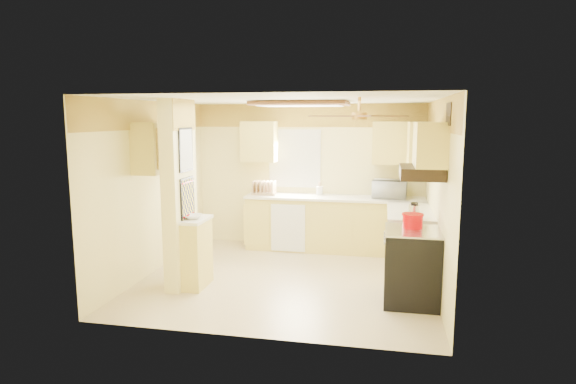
% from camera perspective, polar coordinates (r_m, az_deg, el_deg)
% --- Properties ---
extents(floor, '(4.00, 4.00, 0.00)m').
position_cam_1_polar(floor, '(6.95, -0.08, -10.20)').
color(floor, beige).
rests_on(floor, ground).
extents(ceiling, '(4.00, 4.00, 0.00)m').
position_cam_1_polar(ceiling, '(6.57, -0.08, 10.88)').
color(ceiling, white).
rests_on(ceiling, wall_back).
extents(wall_back, '(4.00, 0.00, 4.00)m').
position_cam_1_polar(wall_back, '(8.50, 2.47, 1.95)').
color(wall_back, '#F9EA98').
rests_on(wall_back, floor).
extents(wall_front, '(4.00, 0.00, 4.00)m').
position_cam_1_polar(wall_front, '(4.83, -4.58, -3.31)').
color(wall_front, '#F9EA98').
rests_on(wall_front, floor).
extents(wall_left, '(0.00, 3.80, 3.80)m').
position_cam_1_polar(wall_left, '(7.31, -15.64, 0.52)').
color(wall_left, '#F9EA98').
rests_on(wall_left, floor).
extents(wall_right, '(0.00, 3.80, 3.80)m').
position_cam_1_polar(wall_right, '(6.55, 17.32, -0.48)').
color(wall_right, '#F9EA98').
rests_on(wall_right, floor).
extents(wallpaper_border, '(4.00, 0.02, 0.40)m').
position_cam_1_polar(wallpaper_border, '(8.42, 2.49, 9.05)').
color(wallpaper_border, '#FAD949').
rests_on(wallpaper_border, wall_back).
extents(partition_column, '(0.20, 0.70, 2.50)m').
position_cam_1_polar(partition_column, '(6.54, -12.74, -0.32)').
color(partition_column, '#F9EA98').
rests_on(partition_column, floor).
extents(partition_ledge, '(0.25, 0.55, 0.90)m').
position_cam_1_polar(partition_ledge, '(6.62, -10.75, -7.23)').
color(partition_ledge, '#F7E473').
rests_on(partition_ledge, floor).
extents(ledge_top, '(0.28, 0.58, 0.04)m').
position_cam_1_polar(ledge_top, '(6.51, -10.87, -3.25)').
color(ledge_top, white).
rests_on(ledge_top, partition_ledge).
extents(lower_cabinets_back, '(3.00, 0.60, 0.90)m').
position_cam_1_polar(lower_cabinets_back, '(8.28, 5.54, -3.88)').
color(lower_cabinets_back, '#F7E473').
rests_on(lower_cabinets_back, floor).
extents(lower_cabinets_right, '(0.60, 1.40, 0.90)m').
position_cam_1_polar(lower_cabinets_right, '(7.28, 14.20, -5.89)').
color(lower_cabinets_right, '#F7E473').
rests_on(lower_cabinets_right, floor).
extents(countertop_back, '(3.04, 0.64, 0.04)m').
position_cam_1_polar(countertop_back, '(8.18, 5.58, -0.68)').
color(countertop_back, white).
rests_on(countertop_back, lower_cabinets_back).
extents(countertop_right, '(0.64, 1.44, 0.04)m').
position_cam_1_polar(countertop_right, '(7.17, 14.26, -2.25)').
color(countertop_right, white).
rests_on(countertop_right, lower_cabinets_right).
extents(dishwasher_panel, '(0.58, 0.02, 0.80)m').
position_cam_1_polar(dishwasher_panel, '(8.09, -0.00, -4.29)').
color(dishwasher_panel, white).
rests_on(dishwasher_panel, lower_cabinets_back).
extents(window, '(0.92, 0.02, 1.02)m').
position_cam_1_polar(window, '(8.50, 0.80, 3.99)').
color(window, white).
rests_on(window, wall_back).
extents(upper_cab_back_left, '(0.60, 0.35, 0.70)m').
position_cam_1_polar(upper_cab_back_left, '(8.45, -3.42, 5.99)').
color(upper_cab_back_left, '#F7E473').
rests_on(upper_cab_back_left, wall_back).
extents(upper_cab_back_right, '(0.90, 0.35, 0.70)m').
position_cam_1_polar(upper_cab_back_right, '(8.18, 13.15, 5.68)').
color(upper_cab_back_right, '#F7E473').
rests_on(upper_cab_back_right, wall_back).
extents(upper_cab_right, '(0.35, 1.00, 0.70)m').
position_cam_1_polar(upper_cab_right, '(7.72, 15.30, 5.43)').
color(upper_cab_right, '#F7E473').
rests_on(upper_cab_right, wall_right).
extents(upper_cab_left_wall, '(0.35, 0.75, 0.70)m').
position_cam_1_polar(upper_cab_left_wall, '(6.95, -15.49, 5.09)').
color(upper_cab_left_wall, '#F7E473').
rests_on(upper_cab_left_wall, wall_left).
extents(upper_cab_over_stove, '(0.35, 0.76, 0.52)m').
position_cam_1_polar(upper_cab_over_stove, '(5.92, 16.48, 5.43)').
color(upper_cab_over_stove, '#F7E473').
rests_on(upper_cab_over_stove, wall_right).
extents(stove, '(0.68, 0.77, 0.92)m').
position_cam_1_polar(stove, '(6.17, 14.42, -8.46)').
color(stove, black).
rests_on(stove, floor).
extents(range_hood, '(0.50, 0.76, 0.14)m').
position_cam_1_polar(range_hood, '(5.94, 15.52, 2.28)').
color(range_hood, black).
rests_on(range_hood, upper_cab_over_stove).
extents(poster_menu, '(0.02, 0.42, 0.57)m').
position_cam_1_polar(poster_menu, '(6.43, -12.00, 4.94)').
color(poster_menu, black).
rests_on(poster_menu, partition_column).
extents(poster_nashville, '(0.02, 0.42, 0.57)m').
position_cam_1_polar(poster_nashville, '(6.50, -11.82, -0.78)').
color(poster_nashville, black).
rests_on(poster_nashville, partition_column).
extents(ceiling_light_panel, '(1.35, 0.95, 0.06)m').
position_cam_1_polar(ceiling_light_panel, '(7.04, 1.55, 10.37)').
color(ceiling_light_panel, brown).
rests_on(ceiling_light_panel, ceiling).
extents(ceiling_fan, '(1.15, 1.15, 0.26)m').
position_cam_1_polar(ceiling_fan, '(5.75, 8.44, 8.95)').
color(ceiling_fan, gold).
rests_on(ceiling_fan, ceiling).
extents(vent_grate, '(0.02, 0.40, 0.25)m').
position_cam_1_polar(vent_grate, '(5.58, 18.55, 8.75)').
color(vent_grate, black).
rests_on(vent_grate, wall_right).
extents(microwave, '(0.58, 0.42, 0.30)m').
position_cam_1_polar(microwave, '(8.14, 11.96, 0.34)').
color(microwave, white).
rests_on(microwave, countertop_back).
extents(bowl, '(0.28, 0.28, 0.06)m').
position_cam_1_polar(bowl, '(6.47, -11.16, -2.90)').
color(bowl, white).
rests_on(bowl, ledge_top).
extents(dutch_oven, '(0.26, 0.26, 0.18)m').
position_cam_1_polar(dutch_oven, '(6.14, 14.56, -3.30)').
color(dutch_oven, '#C70105').
rests_on(dutch_oven, stove).
extents(kettle, '(0.14, 0.14, 0.22)m').
position_cam_1_polar(kettle, '(6.52, 14.73, -2.27)').
color(kettle, silver).
rests_on(kettle, countertop_right).
extents(dish_rack, '(0.43, 0.34, 0.24)m').
position_cam_1_polar(dish_rack, '(8.38, -2.87, 0.31)').
color(dish_rack, tan).
rests_on(dish_rack, countertop_back).
extents(utensil_crock, '(0.11, 0.11, 0.23)m').
position_cam_1_polar(utensil_crock, '(8.34, 3.78, 0.18)').
color(utensil_crock, white).
rests_on(utensil_crock, countertop_back).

